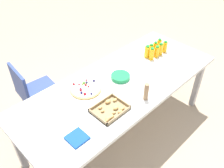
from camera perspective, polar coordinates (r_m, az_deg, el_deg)
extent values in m
plane|color=tan|center=(2.95, 1.56, -10.87)|extent=(12.00, 12.00, 0.00)
cube|color=white|center=(2.45, 1.85, -0.15)|extent=(2.19, 0.89, 0.04)
cube|color=#99999E|center=(3.49, 9.02, 5.42)|extent=(0.06, 0.06, 0.69)
cube|color=#99999E|center=(2.56, -21.12, -13.13)|extent=(0.06, 0.06, 0.69)
cube|color=#99999E|center=(3.21, 19.19, 0.04)|extent=(0.06, 0.06, 0.69)
cube|color=#33478C|center=(2.88, -16.49, -1.70)|extent=(0.43, 0.43, 0.04)
cube|color=#33478C|center=(2.73, -20.62, -0.29)|extent=(0.06, 0.38, 0.38)
cylinder|color=silver|center=(3.20, -14.45, -2.36)|extent=(0.02, 0.02, 0.41)
cylinder|color=silver|center=(2.98, -11.54, -5.55)|extent=(0.02, 0.02, 0.41)
cylinder|color=silver|center=(3.13, -19.57, -4.80)|extent=(0.02, 0.02, 0.41)
cylinder|color=silver|center=(2.90, -16.99, -8.28)|extent=(0.02, 0.02, 0.41)
cylinder|color=#FAAD14|center=(2.98, 10.89, 8.94)|extent=(0.05, 0.05, 0.12)
cylinder|color=#1E8C33|center=(2.94, 11.05, 10.12)|extent=(0.04, 0.04, 0.02)
cylinder|color=#FAAE14|center=(2.92, 9.99, 8.35)|extent=(0.05, 0.05, 0.12)
cylinder|color=#1E8C33|center=(2.89, 10.14, 9.47)|extent=(0.04, 0.04, 0.02)
cylinder|color=#FAAD14|center=(2.87, 9.04, 7.85)|extent=(0.06, 0.06, 0.12)
cylinder|color=#1E8C33|center=(2.84, 9.18, 9.00)|extent=(0.04, 0.04, 0.02)
cylinder|color=#F9AC14|center=(2.81, 8.17, 7.37)|extent=(0.06, 0.06, 0.13)
cylinder|color=#1E8C33|center=(2.77, 8.31, 8.65)|extent=(0.04, 0.04, 0.02)
cylinder|color=#F9AD14|center=(2.94, 12.18, 8.37)|extent=(0.05, 0.05, 0.12)
cylinder|color=#1E8C33|center=(2.91, 12.36, 9.54)|extent=(0.03, 0.03, 0.02)
cylinder|color=#F9AC14|center=(2.88, 11.15, 7.86)|extent=(0.06, 0.06, 0.13)
cylinder|color=#1E8C33|center=(2.85, 11.33, 9.10)|extent=(0.04, 0.04, 0.02)
cylinder|color=#FAAE14|center=(2.84, 10.37, 7.33)|extent=(0.06, 0.06, 0.12)
cylinder|color=#1E8C33|center=(2.80, 10.54, 8.53)|extent=(0.04, 0.04, 0.02)
cylinder|color=#F9AC14|center=(2.78, 9.21, 6.84)|extent=(0.06, 0.06, 0.13)
cylinder|color=#1E8C33|center=(2.74, 9.36, 8.13)|extent=(0.04, 0.04, 0.02)
cylinder|color=tan|center=(2.37, -6.13, -1.07)|extent=(0.31, 0.31, 0.02)
cylinder|color=white|center=(2.36, -6.15, -0.85)|extent=(0.28, 0.28, 0.01)
sphere|color=red|center=(2.32, -7.28, -1.35)|extent=(0.03, 0.03, 0.03)
sphere|color=#66B238|center=(2.38, -6.07, -0.13)|extent=(0.02, 0.02, 0.02)
sphere|color=#66B238|center=(2.39, -6.86, -0.06)|extent=(0.02, 0.02, 0.02)
sphere|color=#1E1947|center=(2.40, -5.90, 0.37)|extent=(0.02, 0.02, 0.02)
sphere|color=#1E1947|center=(2.28, -4.83, -2.24)|extent=(0.02, 0.02, 0.02)
sphere|color=#1E1947|center=(2.34, -7.32, -1.11)|extent=(0.02, 0.02, 0.02)
sphere|color=red|center=(2.40, -8.89, 0.00)|extent=(0.02, 0.02, 0.02)
sphere|color=#1E1947|center=(2.42, -4.23, 0.78)|extent=(0.02, 0.02, 0.02)
sphere|color=red|center=(2.36, -5.51, -0.56)|extent=(0.02, 0.02, 0.02)
sphere|color=red|center=(2.28, -6.32, -2.29)|extent=(0.03, 0.03, 0.03)
sphere|color=#1E1947|center=(2.29, -7.12, -2.03)|extent=(0.02, 0.02, 0.02)
sphere|color=red|center=(2.39, -7.67, -0.05)|extent=(0.02, 0.02, 0.02)
sphere|color=#66B238|center=(2.40, -6.55, 0.33)|extent=(0.03, 0.03, 0.03)
sphere|color=#66B238|center=(2.29, -6.47, -2.14)|extent=(0.02, 0.02, 0.02)
sphere|color=red|center=(2.38, -6.16, -0.18)|extent=(0.02, 0.02, 0.02)
sphere|color=red|center=(2.44, -6.00, 0.94)|extent=(0.02, 0.02, 0.02)
cube|color=olive|center=(2.15, -0.51, -6.04)|extent=(0.30, 0.24, 0.01)
cube|color=olive|center=(2.20, -2.61, -4.27)|extent=(0.30, 0.01, 0.03)
cube|color=olive|center=(2.09, 1.71, -7.37)|extent=(0.30, 0.01, 0.03)
cube|color=olive|center=(2.22, 2.11, -3.95)|extent=(0.01, 0.24, 0.03)
cube|color=olive|center=(2.08, -3.33, -7.73)|extent=(0.01, 0.24, 0.03)
ellipsoid|color=tan|center=(2.06, -0.87, -7.95)|extent=(0.05, 0.04, 0.03)
ellipsoid|color=tan|center=(2.15, 2.42, -5.69)|extent=(0.04, 0.03, 0.02)
ellipsoid|color=tan|center=(2.14, 0.89, -5.58)|extent=(0.05, 0.04, 0.03)
ellipsoid|color=tan|center=(2.13, -2.20, -6.26)|extent=(0.04, 0.03, 0.02)
ellipsoid|color=tan|center=(2.05, -1.14, -8.38)|extent=(0.04, 0.03, 0.02)
ellipsoid|color=tan|center=(2.07, -0.17, -7.57)|extent=(0.05, 0.04, 0.03)
ellipsoid|color=tan|center=(2.15, -2.74, -5.47)|extent=(0.04, 0.03, 0.02)
ellipsoid|color=tan|center=(2.22, 0.68, -3.73)|extent=(0.04, 0.03, 0.02)
ellipsoid|color=tan|center=(2.11, 0.45, -6.67)|extent=(0.03, 0.02, 0.02)
ellipsoid|color=tan|center=(2.12, 1.91, -6.42)|extent=(0.05, 0.03, 0.03)
ellipsoid|color=tan|center=(2.20, -0.95, -4.08)|extent=(0.05, 0.04, 0.03)
cylinder|color=#1E8C4C|center=(2.49, 1.97, 1.39)|extent=(0.19, 0.19, 0.00)
cylinder|color=#1E8C4C|center=(2.49, 1.97, 1.48)|extent=(0.19, 0.19, 0.00)
cylinder|color=#1E8C4C|center=(2.49, 1.98, 1.57)|extent=(0.19, 0.19, 0.00)
cylinder|color=#1E8C4C|center=(2.49, 1.98, 1.66)|extent=(0.19, 0.19, 0.00)
cylinder|color=#1E8C4C|center=(2.48, 1.98, 1.75)|extent=(0.19, 0.19, 0.00)
cylinder|color=#1E8C4C|center=(2.48, 1.98, 1.84)|extent=(0.19, 0.19, 0.00)
cylinder|color=#1E8C4C|center=(2.48, 1.99, 1.93)|extent=(0.19, 0.19, 0.00)
cylinder|color=#1E8C4C|center=(2.47, 1.99, 2.03)|extent=(0.19, 0.19, 0.00)
cube|color=#194CA5|center=(1.97, -8.12, -12.28)|extent=(0.15, 0.15, 0.02)
cylinder|color=#9E7A56|center=(2.22, 7.88, -1.84)|extent=(0.04, 0.04, 0.18)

